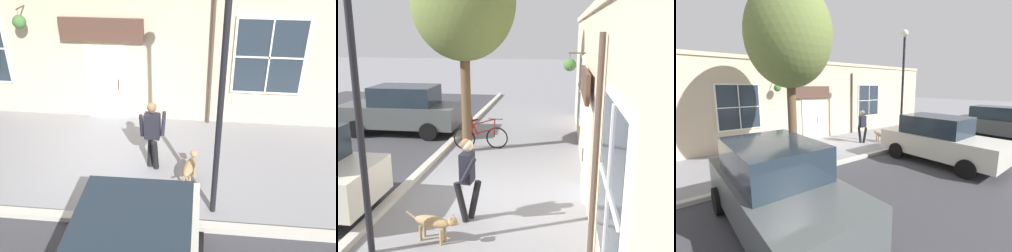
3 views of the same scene
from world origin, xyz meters
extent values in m
plane|color=gray|center=(0.00, 0.00, 0.00)|extent=(90.00, 90.00, 0.00)
cube|color=#B2ADA3|center=(2.00, 0.00, 0.06)|extent=(0.20, 28.00, 0.12)
cube|color=#C6B293|center=(-2.35, 0.00, 2.01)|extent=(0.30, 18.00, 4.02)
cube|color=#C6B293|center=(-2.35, 0.00, 4.10)|extent=(0.42, 18.00, 0.16)
cube|color=white|center=(-2.18, -0.47, 1.05)|extent=(0.10, 1.10, 2.10)
cube|color=#232D38|center=(-2.15, -0.47, 1.00)|extent=(0.03, 0.90, 1.90)
cylinder|color=#47382D|center=(-2.09, -0.12, 1.05)|extent=(0.03, 0.03, 0.30)
cube|color=#4C3328|center=(-2.08, -0.47, 2.55)|extent=(0.08, 2.20, 0.60)
cylinder|color=#47382D|center=(-2.12, 2.36, 1.81)|extent=(0.09, 0.09, 3.62)
cylinder|color=#47382D|center=(-1.96, -2.46, 3.09)|extent=(0.44, 0.04, 0.04)
cylinder|color=#47382D|center=(-1.78, -2.46, 2.91)|extent=(0.01, 0.01, 0.34)
cone|color=#2D2823|center=(-1.78, -2.46, 2.69)|extent=(0.32, 0.32, 0.18)
sphere|color=#3D6B33|center=(-1.78, -2.46, 2.78)|extent=(0.34, 0.34, 0.34)
cube|color=white|center=(-2.18, -4.07, 1.95)|extent=(0.08, 1.82, 2.02)
cube|color=#232D38|center=(-2.15, -4.07, 1.95)|extent=(0.03, 1.70, 1.90)
cube|color=white|center=(-2.13, -4.07, 1.95)|extent=(0.04, 0.04, 1.90)
cube|color=white|center=(-2.13, -4.07, 1.95)|extent=(0.04, 1.70, 0.04)
cube|color=white|center=(-2.18, 3.81, 1.95)|extent=(0.08, 1.82, 2.02)
cube|color=#232D38|center=(-2.15, 3.81, 1.95)|extent=(0.03, 1.70, 1.90)
cube|color=white|center=(-2.13, 3.81, 1.95)|extent=(0.04, 0.04, 1.90)
cube|color=white|center=(-2.13, 3.81, 1.95)|extent=(0.04, 1.70, 0.04)
cylinder|color=black|center=(0.03, 1.05, 0.40)|extent=(0.30, 0.15, 0.81)
cylinder|color=black|center=(0.26, 1.19, 0.40)|extent=(0.30, 0.15, 0.81)
cube|color=black|center=(0.15, 1.12, 1.10)|extent=(0.24, 0.36, 0.59)
sphere|color=beige|center=(0.13, 1.12, 1.54)|extent=(0.22, 0.22, 0.22)
sphere|color=brown|center=(0.16, 1.12, 1.56)|extent=(0.21, 0.21, 0.21)
cylinder|color=black|center=(0.17, 0.89, 1.11)|extent=(0.17, 0.10, 0.57)
cylinder|color=black|center=(0.06, 1.36, 1.13)|extent=(0.33, 0.11, 0.52)
ellipsoid|color=#997A51|center=(0.58, 1.97, 0.38)|extent=(0.72, 0.36, 0.20)
cylinder|color=#997A51|center=(0.36, 1.95, 0.14)|extent=(0.06, 0.06, 0.29)
cylinder|color=#997A51|center=(0.39, 2.08, 0.14)|extent=(0.06, 0.06, 0.29)
cylinder|color=#997A51|center=(0.77, 1.87, 0.14)|extent=(0.06, 0.06, 0.29)
cylinder|color=#997A51|center=(0.80, 2.00, 0.14)|extent=(0.06, 0.06, 0.29)
sphere|color=#997A51|center=(0.18, 2.05, 0.46)|extent=(0.17, 0.17, 0.17)
cone|color=#997A51|center=(0.07, 2.08, 0.44)|extent=(0.12, 0.11, 0.09)
cone|color=#997A51|center=(0.18, 2.00, 0.53)|extent=(0.06, 0.06, 0.07)
cone|color=#997A51|center=(0.20, 2.10, 0.53)|extent=(0.06, 0.06, 0.07)
cylinder|color=#997A51|center=(1.00, 1.89, 0.43)|extent=(0.21, 0.08, 0.14)
cylinder|color=brown|center=(1.28, -3.23, 1.69)|extent=(0.29, 0.29, 3.39)
ellipsoid|color=olive|center=(1.28, -3.23, 4.45)|extent=(3.03, 2.73, 3.33)
sphere|color=olive|center=(0.85, -3.51, 3.92)|extent=(1.64, 1.64, 1.64)
torus|color=black|center=(0.40, -3.65, 0.33)|extent=(0.70, 0.05, 0.70)
torus|color=black|center=(1.41, -3.40, 0.33)|extent=(0.70, 0.05, 0.70)
cylinder|color=maroon|center=(0.91, -3.52, 0.53)|extent=(0.95, 0.27, 0.28)
cylinder|color=maroon|center=(1.08, -3.48, 0.67)|extent=(0.27, 0.10, 0.46)
cylinder|color=maroon|center=(0.86, -3.54, 0.85)|extent=(0.80, 0.23, 0.23)
cylinder|color=maroon|center=(0.48, -3.63, 0.65)|extent=(0.06, 0.05, 0.58)
cylinder|color=maroon|center=(0.44, -3.64, 0.95)|extent=(0.46, 0.03, 0.03)
ellipsoid|color=black|center=(1.08, -3.48, 0.93)|extent=(0.26, 0.16, 0.12)
cube|color=#474C4C|center=(4.21, -4.98, 0.69)|extent=(4.32, 1.81, 0.76)
cube|color=#1E2833|center=(4.00, -4.98, 1.41)|extent=(2.26, 1.58, 0.68)
cylinder|color=black|center=(5.54, -4.08, 0.31)|extent=(0.62, 0.19, 0.62)
cylinder|color=black|center=(2.87, -4.11, 0.31)|extent=(0.62, 0.19, 0.62)
cylinder|color=black|center=(2.89, -5.87, 0.31)|extent=(0.62, 0.19, 0.62)
cube|color=beige|center=(4.15, 1.37, 0.69)|extent=(4.32, 1.81, 0.76)
cube|color=#1E2833|center=(3.94, 1.36, 1.41)|extent=(2.26, 1.58, 0.68)
cylinder|color=black|center=(5.47, 2.26, 0.31)|extent=(0.62, 0.19, 0.62)
cylinder|color=black|center=(5.50, 0.50, 0.31)|extent=(0.62, 0.19, 0.62)
cylinder|color=black|center=(2.81, 2.23, 0.31)|extent=(0.62, 0.19, 0.62)
cylinder|color=black|center=(2.83, 0.47, 0.31)|extent=(0.62, 0.19, 0.62)
cube|color=#474C4C|center=(4.12, 7.71, 0.69)|extent=(4.32, 1.81, 0.76)
cube|color=#1E2833|center=(3.90, 7.71, 1.41)|extent=(2.26, 1.58, 0.68)
cylinder|color=black|center=(2.77, 8.57, 0.31)|extent=(0.62, 0.19, 0.62)
cylinder|color=black|center=(2.80, 6.81, 0.31)|extent=(0.62, 0.19, 0.62)
cylinder|color=black|center=(1.47, 2.49, 2.55)|extent=(0.11, 0.11, 5.10)
sphere|color=beige|center=(1.47, 2.49, 5.28)|extent=(0.32, 0.32, 0.32)
cylinder|color=red|center=(1.59, -4.90, 0.31)|extent=(0.20, 0.20, 0.62)
sphere|color=red|center=(1.59, -4.90, 0.67)|extent=(0.20, 0.20, 0.20)
cylinder|color=red|center=(1.71, -4.90, 0.34)|extent=(0.10, 0.07, 0.07)
cylinder|color=red|center=(1.47, -4.90, 0.34)|extent=(0.10, 0.07, 0.07)
camera|label=1|loc=(7.14, 2.19, 5.16)|focal=40.00mm
camera|label=2|loc=(-1.60, 7.69, 3.61)|focal=40.00mm
camera|label=3|loc=(8.32, -6.57, 2.84)|focal=24.00mm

